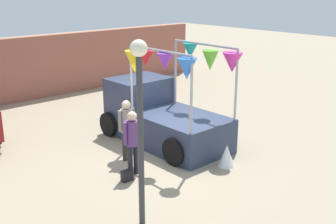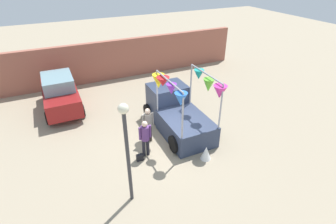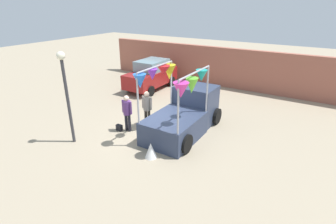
% 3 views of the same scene
% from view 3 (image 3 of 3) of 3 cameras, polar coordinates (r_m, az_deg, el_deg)
% --- Properties ---
extents(ground_plane, '(60.00, 60.00, 0.00)m').
position_cam_3_polar(ground_plane, '(11.69, -2.79, -4.45)').
color(ground_plane, gray).
extents(vendor_truck, '(2.45, 4.12, 3.02)m').
position_cam_3_polar(vendor_truck, '(11.57, 3.77, 0.20)').
color(vendor_truck, '#2D3851').
rests_on(vendor_truck, ground).
extents(parked_car, '(1.88, 4.00, 1.88)m').
position_cam_3_polar(parked_car, '(17.39, -3.69, 8.13)').
color(parked_car, maroon).
rests_on(parked_car, ground).
extents(person_customer, '(0.53, 0.34, 1.67)m').
position_cam_3_polar(person_customer, '(11.55, -8.91, 0.46)').
color(person_customer, black).
rests_on(person_customer, ground).
extents(person_vendor, '(0.53, 0.34, 1.69)m').
position_cam_3_polar(person_vendor, '(11.90, -4.59, 1.41)').
color(person_vendor, '#2D2823').
rests_on(person_vendor, ground).
extents(handbag, '(0.28, 0.16, 0.28)m').
position_cam_3_polar(handbag, '(11.99, -10.55, -3.37)').
color(handbag, black).
rests_on(handbag, ground).
extents(street_lamp, '(0.32, 0.32, 3.72)m').
position_cam_3_polar(street_lamp, '(10.73, -21.42, 5.48)').
color(street_lamp, '#333338').
rests_on(street_lamp, ground).
extents(brick_boundary_wall, '(18.00, 0.36, 2.60)m').
position_cam_3_polar(brick_boundary_wall, '(18.21, 12.00, 9.50)').
color(brick_boundary_wall, '#9E5947').
rests_on(brick_boundary_wall, ground).
extents(folded_kite_bundle_white, '(0.60, 0.60, 0.60)m').
position_cam_3_polar(folded_kite_bundle_white, '(9.79, -3.77, -8.34)').
color(folded_kite_bundle_white, white).
rests_on(folded_kite_bundle_white, ground).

